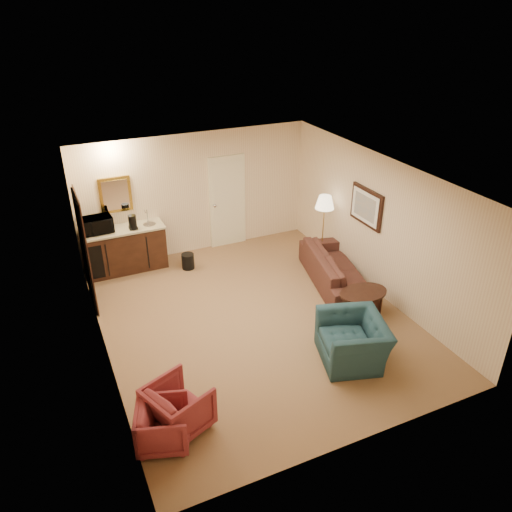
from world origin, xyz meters
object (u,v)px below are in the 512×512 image
(teal_armchair, at_px, (353,334))
(microwave, at_px, (97,223))
(coffee_table, at_px, (362,304))
(wetbar_cabinet, at_px, (125,249))
(rose_chair_near, at_px, (163,423))
(floor_lamp, at_px, (323,229))
(rose_chair_far, at_px, (178,405))
(waste_bin, at_px, (188,261))
(sofa, at_px, (337,264))
(coffee_maker, at_px, (133,222))

(teal_armchair, relative_size, microwave, 1.88)
(coffee_table, bearing_deg, wetbar_cabinet, 134.80)
(rose_chair_near, distance_m, floor_lamp, 5.54)
(rose_chair_near, height_order, rose_chair_far, rose_chair_far)
(rose_chair_far, distance_m, waste_bin, 4.31)
(teal_armchair, xyz_separation_m, rose_chair_far, (-2.83, -0.23, -0.10))
(sofa, relative_size, rose_chair_near, 3.48)
(wetbar_cabinet, xyz_separation_m, rose_chair_far, (-0.25, -4.55, -0.09))
(coffee_maker, bearing_deg, floor_lamp, -9.34)
(coffee_table, bearing_deg, sofa, 79.75)
(coffee_table, relative_size, microwave, 1.55)
(microwave, height_order, coffee_maker, microwave)
(wetbar_cabinet, bearing_deg, teal_armchair, -59.09)
(rose_chair_near, bearing_deg, rose_chair_far, -37.23)
(rose_chair_far, relative_size, coffee_maker, 2.52)
(wetbar_cabinet, height_order, waste_bin, wetbar_cabinet)
(teal_armchair, bearing_deg, sofa, 169.76)
(wetbar_cabinet, distance_m, rose_chair_near, 4.75)
(rose_chair_near, distance_m, rose_chair_far, 0.31)
(sofa, distance_m, coffee_maker, 4.09)
(coffee_maker, bearing_deg, waste_bin, -11.91)
(rose_chair_far, relative_size, waste_bin, 2.29)
(sofa, xyz_separation_m, coffee_table, (-0.20, -1.13, -0.19))
(rose_chair_far, bearing_deg, waste_bin, -41.41)
(floor_lamp, distance_m, waste_bin, 2.87)
(microwave, bearing_deg, floor_lamp, -21.26)
(rose_chair_far, distance_m, floor_lamp, 5.23)
(wetbar_cabinet, height_order, microwave, microwave)
(floor_lamp, height_order, microwave, floor_lamp)
(coffee_table, xyz_separation_m, microwave, (-3.85, 3.45, 0.86))
(floor_lamp, xyz_separation_m, microwave, (-4.30, 1.35, 0.38))
(rose_chair_near, xyz_separation_m, waste_bin, (1.66, 4.24, -0.16))
(floor_lamp, distance_m, microwave, 4.53)
(rose_chair_near, bearing_deg, teal_armchair, -64.37)
(coffee_maker, bearing_deg, wetbar_cabinet, 160.22)
(microwave, bearing_deg, waste_bin, -21.20)
(floor_lamp, bearing_deg, rose_chair_near, -141.99)
(sofa, bearing_deg, coffee_table, -177.05)
(rose_chair_far, bearing_deg, coffee_maker, -28.10)
(teal_armchair, xyz_separation_m, floor_lamp, (1.27, 2.99, 0.27))
(sofa, bearing_deg, coffee_maker, 70.52)
(waste_bin, bearing_deg, sofa, -36.65)
(teal_armchair, relative_size, coffee_table, 1.22)
(wetbar_cabinet, height_order, rose_chair_far, wetbar_cabinet)
(waste_bin, bearing_deg, rose_chair_near, -111.39)
(rose_chair_near, distance_m, coffee_table, 4.11)
(microwave, bearing_deg, coffee_maker, -15.67)
(teal_armchair, bearing_deg, rose_chair_near, -66.04)
(waste_bin, height_order, microwave, microwave)
(wetbar_cabinet, distance_m, microwave, 0.80)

